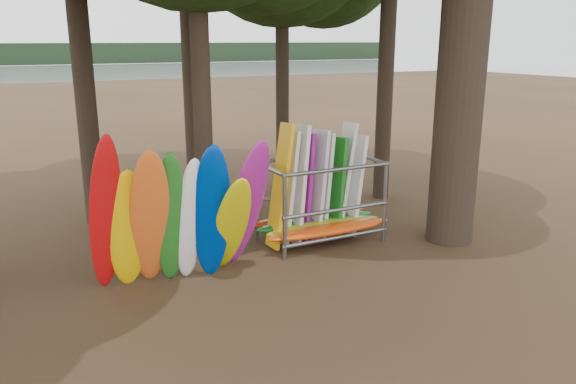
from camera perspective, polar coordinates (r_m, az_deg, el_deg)
name	(u,v)px	position (r m, az deg, el deg)	size (l,w,h in m)	color
ground	(300,281)	(11.20, 1.25, -9.04)	(120.00, 120.00, 0.00)	#47331E
lake	(51,82)	(69.34, -22.93, 10.24)	(160.00, 160.00, 0.00)	gray
far_shore	(28,54)	(119.15, -24.89, 12.60)	(160.00, 4.00, 4.00)	black
kayak_row	(182,218)	(10.76, -10.71, -2.63)	(3.50, 1.79, 3.22)	red
storage_rack	(320,203)	(13.13, 3.23, -1.10)	(3.19, 1.58, 2.86)	slate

